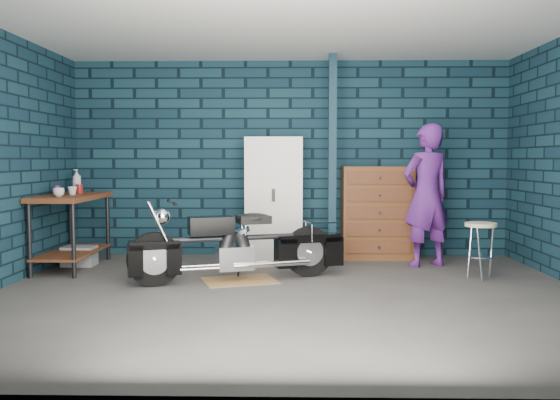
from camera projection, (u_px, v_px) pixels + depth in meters
The scene contains 16 objects.
ground at pixel (289, 295), 5.85m from camera, with size 6.00×6.00×0.00m, color #4D4A47.
room_walls at pixel (290, 106), 6.27m from camera, with size 6.02×5.01×2.71m.
support_post at pixel (332, 159), 7.69m from camera, with size 0.10×0.10×2.70m, color #122A38.
workbench at pixel (72, 232), 7.27m from camera, with size 0.60×1.40×0.91m, color brown.
drip_mat at pixel (239, 280), 6.55m from camera, with size 0.78×0.59×0.01m, color olive.
motorcycle at pixel (239, 240), 6.52m from camera, with size 2.05×0.56×0.90m, color black, non-canonical shape.
person at pixel (427, 195), 7.39m from camera, with size 0.65×0.43×1.79m, color #5A217C.
storage_bin at pixel (79, 256), 7.47m from camera, with size 0.39×0.28×0.25m, color gray.
locker at pixel (274, 198), 8.02m from camera, with size 0.76×0.55×1.64m, color silver.
tool_chest at pixel (377, 212), 8.00m from camera, with size 0.93×0.52×1.25m, color brown.
shop_stool at pixel (480, 251), 6.62m from camera, with size 0.35×0.35×0.64m, color beige, non-canonical shape.
cup_a at pixel (59, 192), 6.87m from camera, with size 0.13×0.13×0.10m, color beige.
cup_b at pixel (72, 191), 7.19m from camera, with size 0.11×0.11×0.10m, color beige.
mug_purple at pixel (57, 190), 7.21m from camera, with size 0.08×0.08×0.11m, color #641A6A.
mug_red at pixel (79, 189), 7.48m from camera, with size 0.08×0.08×0.12m, color maroon.
bottle at pixel (77, 181), 7.65m from camera, with size 0.12×0.12×0.31m, color gray.
Camera 1 is at (0.03, -5.77, 1.35)m, focal length 38.00 mm.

